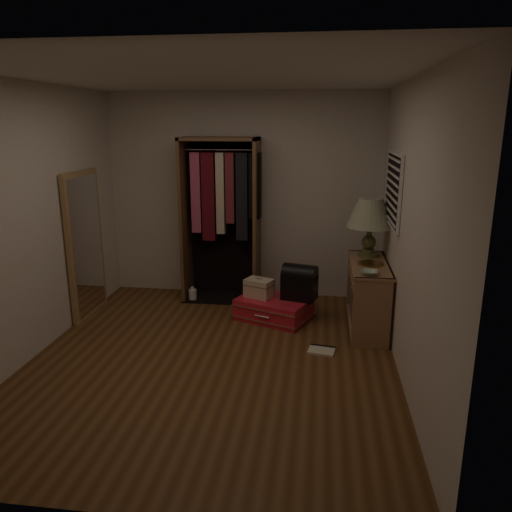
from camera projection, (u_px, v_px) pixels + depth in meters
name	position (u px, v px, depth m)	size (l,w,h in m)	color
ground	(212.00, 360.00, 4.82)	(4.00, 4.00, 0.00)	#573419
room_walls	(218.00, 206.00, 4.46)	(3.52, 4.02, 2.60)	beige
console_bookshelf	(368.00, 293.00, 5.52)	(0.42, 1.12, 0.75)	#916746
open_wardrobe	(223.00, 206.00, 6.23)	(0.98, 0.50, 2.05)	brown
floor_mirror	(85.00, 245.00, 5.77)	(0.06, 0.80, 1.70)	#A68050
pink_suitcase	(274.00, 308.00, 5.81)	(0.97, 0.84, 0.25)	red
train_case	(259.00, 288.00, 5.81)	(0.37, 0.32, 0.23)	beige
black_bag	(300.00, 281.00, 5.72)	(0.43, 0.34, 0.41)	black
table_lamp	(370.00, 214.00, 5.55)	(0.60, 0.60, 0.66)	#4C5529
brass_tray	(371.00, 264.00, 5.34)	(0.31, 0.31, 0.02)	#A1723E
ceramic_bowl	(369.00, 273.00, 4.98)	(0.18, 0.18, 0.04)	#9EBB9C
white_jug	(193.00, 295.00, 6.41)	(0.11, 0.11, 0.18)	white
floor_book	(322.00, 350.00, 5.01)	(0.29, 0.25, 0.02)	beige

